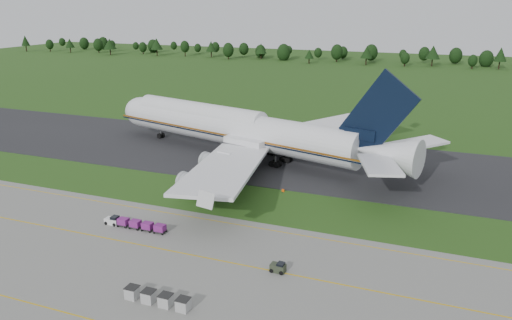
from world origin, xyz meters
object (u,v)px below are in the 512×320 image
at_px(utility_cart, 278,268).
at_px(edge_markers, 259,187).
at_px(aircraft, 240,129).
at_px(uld_row, 157,298).
at_px(baggage_train, 134,224).

distance_m(utility_cart, edge_markers, 32.07).
relative_size(aircraft, uld_row, 9.54).
relative_size(uld_row, edge_markers, 0.83).
distance_m(utility_cart, uld_row, 16.87).
xyz_separation_m(aircraft, edge_markers, (12.23, -19.22, -6.41)).
relative_size(aircraft, utility_cart, 39.41).
height_order(aircraft, baggage_train, aircraft).
height_order(aircraft, edge_markers, aircraft).
xyz_separation_m(utility_cart, uld_row, (-11.29, -12.53, 0.22)).
distance_m(aircraft, utility_cart, 55.09).
height_order(utility_cart, uld_row, uld_row).
relative_size(baggage_train, utility_cart, 5.33).
relative_size(utility_cart, edge_markers, 0.20).
relative_size(baggage_train, uld_row, 1.29).
bearing_deg(utility_cart, baggage_train, 170.06).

